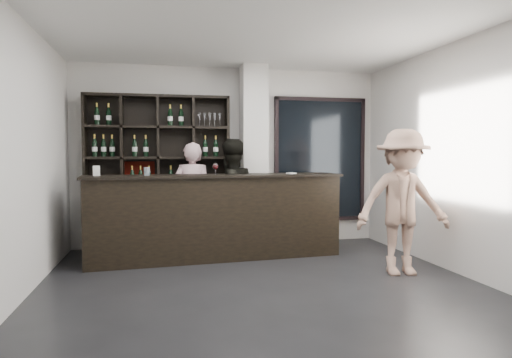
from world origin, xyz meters
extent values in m
cube|color=black|center=(0.00, 0.00, -0.01)|extent=(5.00, 5.50, 0.01)
cube|color=silver|center=(0.35, 2.47, 1.45)|extent=(0.40, 0.40, 2.90)
cube|color=black|center=(1.55, 2.69, 1.40)|extent=(1.60, 0.08, 2.10)
cube|color=black|center=(1.55, 2.69, 1.40)|extent=(1.48, 0.02, 1.98)
cube|color=black|center=(-0.35, 1.75, 0.58)|extent=(3.55, 0.67, 1.17)
cube|color=black|center=(-0.35, 1.75, 1.18)|extent=(3.63, 0.75, 0.03)
imported|color=beige|center=(-0.64, 2.33, 0.83)|extent=(0.68, 0.52, 1.67)
imported|color=black|center=(-0.10, 2.03, 0.86)|extent=(1.03, 0.93, 1.72)
imported|color=tan|center=(1.80, 0.40, 0.90)|extent=(1.24, 0.81, 1.80)
cylinder|color=#A5BAC4|center=(-1.30, 1.73, 1.26)|extent=(0.09, 0.09, 0.11)
cube|color=white|center=(0.78, 1.77, 1.21)|extent=(0.15, 0.15, 0.02)
cube|color=white|center=(-1.96, 1.74, 1.27)|extent=(0.10, 0.06, 0.14)
camera|label=1|loc=(-1.11, -4.70, 1.49)|focal=32.00mm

